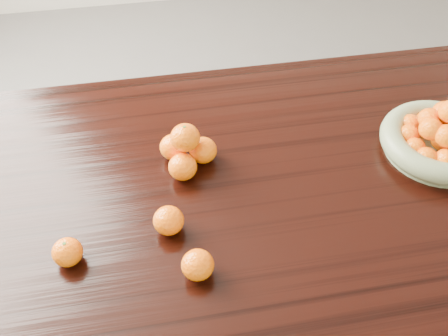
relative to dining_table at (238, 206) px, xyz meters
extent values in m
plane|color=#555250|center=(0.00, 0.00, -0.66)|extent=(5.00, 5.00, 0.00)
cube|color=black|center=(0.00, 0.00, 0.07)|extent=(2.00, 1.00, 0.04)
cube|color=black|center=(0.93, 0.43, -0.31)|extent=(0.08, 0.08, 0.71)
cylinder|color=gray|center=(0.54, 0.02, 0.10)|extent=(0.28, 0.28, 0.01)
torus|color=gray|center=(0.54, 0.02, 0.13)|extent=(0.31, 0.31, 0.06)
ellipsoid|color=orange|center=(0.58, 0.10, 0.13)|extent=(0.07, 0.07, 0.06)
ellipsoid|color=orange|center=(0.54, 0.10, 0.13)|extent=(0.06, 0.06, 0.05)
ellipsoid|color=orange|center=(0.49, 0.09, 0.13)|extent=(0.06, 0.06, 0.05)
ellipsoid|color=orange|center=(0.47, 0.05, 0.13)|extent=(0.06, 0.06, 0.05)
ellipsoid|color=orange|center=(0.46, 0.00, 0.13)|extent=(0.05, 0.05, 0.05)
ellipsoid|color=orange|center=(0.47, -0.04, 0.13)|extent=(0.06, 0.06, 0.05)
ellipsoid|color=orange|center=(0.52, -0.06, 0.13)|extent=(0.06, 0.06, 0.06)
ellipsoid|color=orange|center=(0.54, 0.02, 0.13)|extent=(0.06, 0.06, 0.06)
ellipsoid|color=orange|center=(0.56, 0.07, 0.18)|extent=(0.06, 0.06, 0.06)
ellipsoid|color=orange|center=(0.51, 0.06, 0.18)|extent=(0.06, 0.06, 0.05)
ellipsoid|color=orange|center=(0.50, 0.02, 0.18)|extent=(0.06, 0.06, 0.06)
ellipsoid|color=orange|center=(0.52, -0.02, 0.18)|extent=(0.06, 0.06, 0.06)
ellipsoid|color=orange|center=(-0.13, 0.05, 0.12)|extent=(0.07, 0.07, 0.07)
ellipsoid|color=orange|center=(-0.07, 0.10, 0.12)|extent=(0.07, 0.07, 0.07)
ellipsoid|color=orange|center=(-0.15, 0.12, 0.12)|extent=(0.07, 0.07, 0.07)
ellipsoid|color=orange|center=(-0.12, 0.09, 0.18)|extent=(0.07, 0.07, 0.07)
ellipsoid|color=orange|center=(-0.41, -0.16, 0.12)|extent=(0.07, 0.07, 0.06)
ellipsoid|color=orange|center=(-0.19, -0.12, 0.12)|extent=(0.07, 0.07, 0.07)
ellipsoid|color=orange|center=(-0.14, -0.24, 0.12)|extent=(0.07, 0.07, 0.06)
camera|label=1|loc=(-0.19, -0.83, 1.00)|focal=40.00mm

